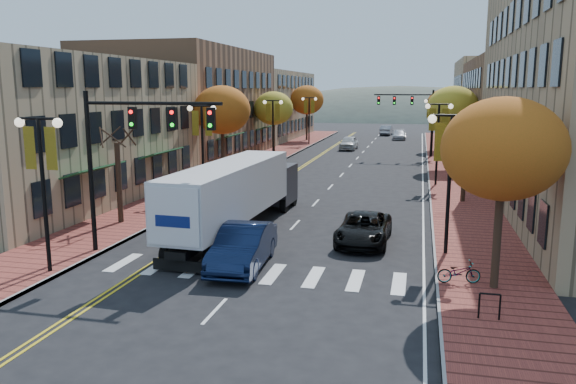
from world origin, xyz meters
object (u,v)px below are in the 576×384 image
Objects in this scene: bicycle at (459,272)px; black_suv at (364,229)px; semi_truck at (238,191)px; navy_sedan at (243,247)px.

black_suv is at bearing 26.60° from bicycle.
semi_truck is at bearing 49.70° from bicycle.
semi_truck is 6.49m from black_suv.
black_suv is at bearing 43.98° from navy_sedan.
navy_sedan is 6.43m from black_suv.
semi_truck is at bearing 175.38° from black_suv.
bicycle is at bearing -51.33° from black_suv.
bicycle is (10.23, -5.78, -1.54)m from semi_truck.
semi_truck is 2.79× the size of navy_sedan.
bicycle is at bearing -6.08° from navy_sedan.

